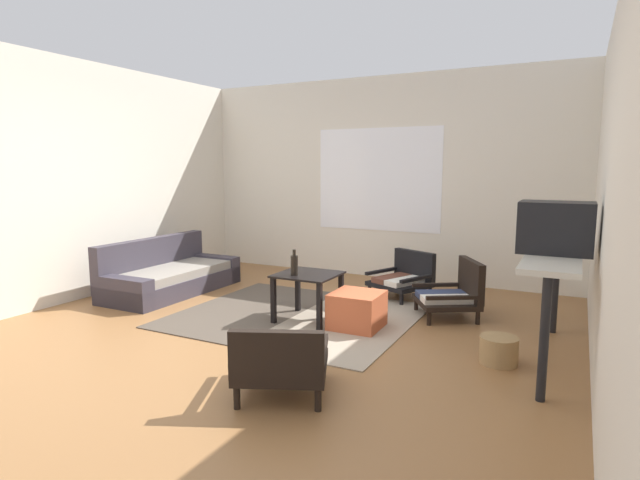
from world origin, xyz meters
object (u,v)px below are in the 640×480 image
Objects in this scene: clay_vase at (557,231)px; wicker_basket at (499,350)px; couch at (169,276)px; crt_television at (555,227)px; console_shelf at (554,265)px; glass_bottle at (294,265)px; armchair_corner at (454,293)px; coffee_table at (308,283)px; armchair_by_window at (404,277)px; ottoman_orange at (357,310)px; armchair_striped_foreground at (281,361)px.

clay_vase is 1.20× the size of wicker_basket.
couch is 3.94m from wicker_basket.
crt_television is 1.78× the size of wicker_basket.
glass_bottle is at bearing -178.37° from console_shelf.
glass_bottle is 1.98m from wicker_basket.
console_shelf is at bearing -42.50° from armchair_corner.
couch is 2.06m from glass_bottle.
coffee_table is 1.46m from armchair_by_window.
crt_television is at bearing -4.88° from ottoman_orange.
armchair_corner reaches higher than wicker_basket.
coffee_table is (2.06, -0.26, 0.18)m from couch.
clay_vase reaches higher than armchair_by_window.
clay_vase is at bearing 6.32° from coffee_table.
console_shelf is (4.24, -0.33, 0.57)m from couch.
console_shelf is 0.38m from clay_vase.
clay_vase is (1.54, 1.79, 0.75)m from armchair_striped_foreground.
crt_television is at bearing 42.53° from armchair_striped_foreground.
console_shelf is 5.78× the size of wicker_basket.
couch is at bearing 174.64° from crt_television.
coffee_table is 1.48m from armchair_corner.
armchair_by_window reaches higher than ottoman_orange.
coffee_table is 0.35× the size of console_shelf.
coffee_table is 2.00× the size of wicker_basket.
couch reaches higher than wicker_basket.
armchair_striped_foreground is at bearing -133.89° from wicker_basket.
console_shelf is (1.62, -1.41, 0.53)m from armchair_by_window.
clay_vase is 1.39× the size of glass_bottle.
couch is at bearing 168.88° from glass_bottle.
couch is 3.32× the size of crt_television.
armchair_striped_foreground is 2.24m from crt_television.
couch is 5.92× the size of wicker_basket.
couch is 2.12× the size of armchair_striped_foreground.
glass_bottle reaches higher than armchair_corner.
crt_television is (2.17, -0.14, 0.69)m from coffee_table.
console_shelf is 3.24× the size of crt_television.
ottoman_orange is 1.82× the size of glass_bottle.
couch is 2.95× the size of coffee_table.
clay_vase is at bearing 49.25° from armchair_striped_foreground.
glass_bottle reaches higher than coffee_table.
armchair_striped_foreground is at bearing -136.11° from console_shelf.
glass_bottle is (-2.25, -0.37, -0.41)m from clay_vase.
armchair_striped_foreground reaches higher than ottoman_orange.
glass_bottle is (-0.71, 1.42, 0.34)m from armchair_striped_foreground.
console_shelf is at bearing -1.70° from coffee_table.
armchair_corner is at bearing 118.49° from wicker_basket.
armchair_by_window is 0.90m from armchair_corner.
crt_television is at bearing -0.19° from glass_bottle.
armchair_by_window is at bearing 128.14° from wicker_basket.
clay_vase reaches higher than armchair_corner.
console_shelf is 0.30m from crt_television.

